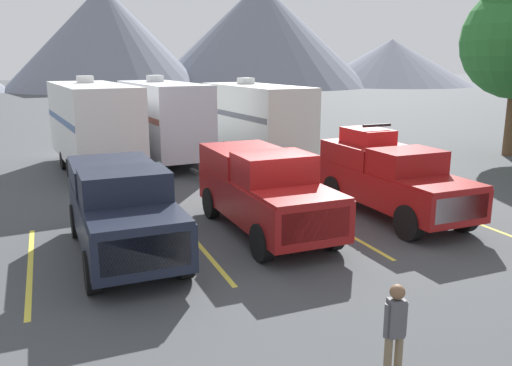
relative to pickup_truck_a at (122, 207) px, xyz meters
The scene contains 13 objects.
ground_plane 3.95m from the pickup_truck_a, ahead, with size 240.00×240.00×0.00m, color #3F4244.
pickup_truck_a is the anchor object (origin of this frame).
pickup_truck_b 3.78m from the pickup_truck_a, ahead, with size 2.21×5.51×2.23m.
pickup_truck_c 7.78m from the pickup_truck_a, ahead, with size 2.18×5.38×2.64m.
lot_stripe_a 2.39m from the pickup_truck_a, behind, with size 0.12×5.50×0.01m, color gold.
lot_stripe_b 2.15m from the pickup_truck_a, ahead, with size 0.12×5.50×0.01m, color gold.
lot_stripe_c 5.85m from the pickup_truck_a, ahead, with size 0.12×5.50×0.01m, color gold.
lot_stripe_d 9.71m from the pickup_truck_a, ahead, with size 0.12×5.50×0.01m, color gold.
camper_trailer_a 10.26m from the pickup_truck_a, 88.38° to the left, with size 3.25×8.79×3.87m.
camper_trailer_b 11.39m from the pickup_truck_a, 72.92° to the left, with size 3.01×7.94×3.85m.
camper_trailer_c 12.98m from the pickup_truck_a, 54.03° to the left, with size 3.18×8.25×3.69m.
person_b 7.34m from the pickup_truck_a, 67.83° to the right, with size 0.34×0.21×1.56m.
mountain_ridge 76.30m from the pickup_truck_a, 79.75° to the left, with size 127.55×40.15×17.65m.
Camera 1 is at (-5.24, -12.01, 4.53)m, focal length 36.70 mm.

